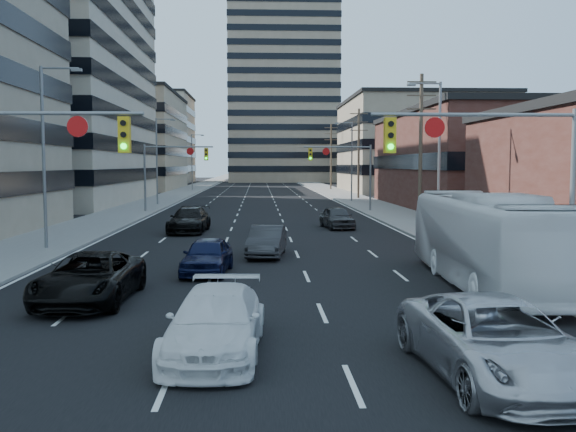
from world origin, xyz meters
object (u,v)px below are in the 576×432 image
(silver_suv, at_px, (496,340))
(black_pickup, at_px, (90,278))
(sedan_blue, at_px, (207,256))
(white_van, at_px, (216,322))
(transit_bus, at_px, (487,240))

(silver_suv, bearing_deg, black_pickup, 138.82)
(silver_suv, relative_size, sedan_blue, 1.37)
(white_van, bearing_deg, black_pickup, 130.30)
(silver_suv, bearing_deg, white_van, 157.19)
(white_van, xyz_separation_m, sedan_blue, (-1.03, 10.66, -0.02))
(black_pickup, xyz_separation_m, transit_bus, (13.14, 2.07, 0.87))
(silver_suv, distance_m, transit_bus, 10.19)
(white_van, distance_m, silver_suv, 5.97)
(black_pickup, xyz_separation_m, silver_suv, (9.88, -7.55, 0.03))
(black_pickup, xyz_separation_m, white_van, (4.23, -5.60, -0.03))
(black_pickup, height_order, silver_suv, silver_suv)
(black_pickup, relative_size, transit_bus, 0.47)
(black_pickup, relative_size, white_van, 1.09)
(silver_suv, bearing_deg, sedan_blue, 114.12)
(transit_bus, distance_m, sedan_blue, 10.42)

